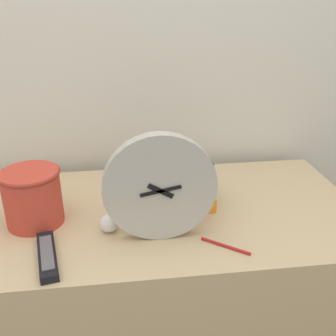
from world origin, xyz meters
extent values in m
cube|color=silver|center=(0.00, 0.69, 1.20)|extent=(6.00, 0.04, 2.40)
cube|color=tan|center=(0.00, 0.31, 0.36)|extent=(1.38, 0.62, 0.73)
cylinder|color=#B7B2A8|center=(0.07, 0.17, 0.88)|extent=(0.29, 0.03, 0.29)
cylinder|color=white|center=(0.07, 0.16, 0.88)|extent=(0.26, 0.01, 0.26)
cube|color=black|center=(0.07, 0.16, 0.88)|extent=(0.07, 0.01, 0.05)
cube|color=black|center=(0.07, 0.16, 0.88)|extent=(0.11, 0.01, 0.03)
cylinder|color=black|center=(0.07, 0.16, 0.88)|extent=(0.01, 0.00, 0.01)
cube|color=orange|center=(0.15, 0.33, 0.75)|extent=(0.21, 0.17, 0.04)
cube|color=#7A3899|center=(0.13, 0.34, 0.78)|extent=(0.18, 0.15, 0.02)
cube|color=#2D9ED1|center=(0.14, 0.36, 0.81)|extent=(0.24, 0.16, 0.04)
cube|color=red|center=(0.13, 0.33, 0.85)|extent=(0.22, 0.17, 0.04)
cube|color=#232328|center=(0.13, 0.35, 0.88)|extent=(0.20, 0.20, 0.02)
cylinder|color=#C63D2D|center=(-0.27, 0.29, 0.81)|extent=(0.16, 0.16, 0.16)
torus|color=#9F3024|center=(-0.27, 0.29, 0.88)|extent=(0.17, 0.17, 0.01)
cube|color=black|center=(-0.22, 0.11, 0.74)|extent=(0.08, 0.20, 0.02)
cube|color=#59595E|center=(-0.22, 0.11, 0.75)|extent=(0.06, 0.15, 0.00)
sphere|color=white|center=(-0.07, 0.21, 0.75)|extent=(0.05, 0.05, 0.05)
cylinder|color=#B21E1E|center=(0.23, 0.10, 0.73)|extent=(0.11, 0.09, 0.01)
camera|label=1|loc=(-0.02, -0.71, 1.34)|focal=42.00mm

